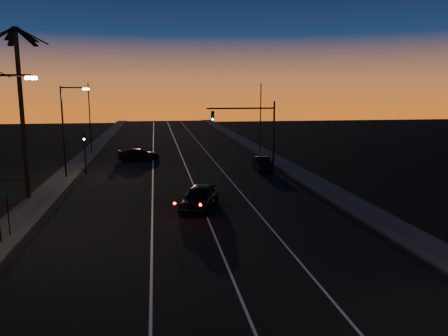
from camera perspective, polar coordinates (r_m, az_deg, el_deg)
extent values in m
cube|color=black|center=(34.86, -4.37, -3.35)|extent=(20.00, 170.00, 0.01)
cube|color=#343432|center=(35.78, -22.59, -3.63)|extent=(2.40, 170.00, 0.16)
cube|color=#343432|center=(37.41, 13.01, -2.54)|extent=(2.40, 170.00, 0.16)
cube|color=silver|center=(34.76, -9.31, -3.47)|extent=(0.12, 160.00, 0.01)
cube|color=silver|center=(34.90, -3.55, -3.30)|extent=(0.12, 160.00, 0.01)
cube|color=silver|center=(35.39, 2.11, -3.10)|extent=(0.12, 160.00, 0.01)
cylinder|color=black|center=(35.18, -24.86, 6.17)|extent=(0.32, 0.32, 12.50)
cube|color=black|center=(35.33, -23.79, 15.52)|extent=(2.18, 0.92, 1.18)
cube|color=black|center=(36.15, -24.44, 15.33)|extent=(1.25, 2.12, 1.18)
cube|color=black|center=(36.37, -25.89, 15.18)|extent=(1.34, 2.09, 1.18)
cube|color=black|center=(35.83, -27.12, 15.18)|extent=(2.18, 0.82, 1.18)
cube|color=black|center=(34.92, -27.21, 15.34)|extent=(1.90, 1.69, 1.18)
cube|color=black|center=(34.32, -26.03, 15.54)|extent=(0.45, 2.16, 1.18)
cube|color=black|center=(34.50, -24.48, 15.62)|extent=(1.95, 1.61, 1.18)
cylinder|color=black|center=(24.90, -26.39, 10.80)|extent=(2.20, 0.12, 0.12)
cube|color=#FFCC66|center=(24.60, -23.88, 10.70)|extent=(0.55, 0.26, 0.16)
cylinder|color=black|center=(42.81, -20.24, 4.33)|extent=(0.16, 0.16, 8.50)
cylinder|color=black|center=(42.43, -19.10, 9.90)|extent=(2.20, 0.12, 0.12)
cube|color=#FFCC66|center=(42.26, -17.60, 9.81)|extent=(0.55, 0.26, 0.16)
cylinder|color=black|center=(26.98, -26.34, -5.57)|extent=(0.06, 0.06, 2.60)
cube|color=#0D4F26|center=(26.72, -26.53, -3.19)|extent=(0.70, 0.03, 0.20)
cylinder|color=black|center=(45.69, 6.52, 4.27)|extent=(0.20, 0.20, 7.00)
cylinder|color=black|center=(44.69, 2.22, 7.79)|extent=(7.00, 0.16, 0.16)
cube|color=black|center=(44.26, -1.50, 6.80)|extent=(0.32, 0.28, 1.00)
sphere|color=black|center=(44.07, -1.47, 7.21)|extent=(0.20, 0.20, 0.20)
sphere|color=black|center=(44.09, -1.47, 6.79)|extent=(0.20, 0.20, 0.20)
sphere|color=#14FF59|center=(44.11, -1.47, 6.38)|extent=(0.20, 0.20, 0.20)
cylinder|color=black|center=(44.74, -17.70, 1.92)|extent=(0.14, 0.14, 4.20)
cube|color=black|center=(44.56, -17.81, 3.96)|extent=(0.28, 0.25, 0.90)
sphere|color=black|center=(44.38, -17.86, 4.30)|extent=(0.18, 0.18, 0.18)
sphere|color=black|center=(44.41, -17.84, 3.94)|extent=(0.18, 0.18, 0.18)
sphere|color=#14FF59|center=(44.44, -17.82, 3.58)|extent=(0.18, 0.18, 0.18)
cylinder|color=black|center=(59.51, -17.12, 6.20)|extent=(0.14, 0.14, 9.00)
cylinder|color=black|center=(57.57, 4.80, 6.49)|extent=(0.14, 0.14, 9.00)
imported|color=black|center=(30.15, -3.22, -3.82)|extent=(3.58, 5.29, 1.67)
sphere|color=#FF0F05|center=(27.60, -6.47, -4.62)|extent=(0.18, 0.18, 0.18)
sphere|color=#FF0F05|center=(27.14, -3.10, -4.82)|extent=(0.18, 0.18, 0.18)
imported|color=black|center=(44.70, 5.05, 0.54)|extent=(1.63, 4.24, 1.38)
imported|color=black|center=(51.80, -11.10, 1.74)|extent=(5.30, 3.58, 1.43)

